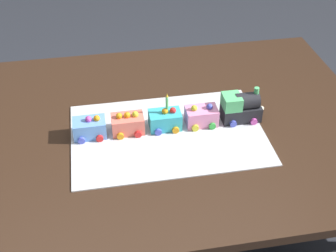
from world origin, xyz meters
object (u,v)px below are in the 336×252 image
object	(u,v)px
dining_table	(161,149)
cake_car_hopper_sky_blue	(90,128)
cake_car_flatbed_turquoise	(165,120)
cake_locomotive	(241,107)
cake_car_gondola_bubblegum	(201,116)
birthday_candle	(167,101)
cake_car_tanker_coral	(128,124)

from	to	relation	value
dining_table	cake_car_hopper_sky_blue	size ratio (longest dim) A/B	14.00
cake_car_flatbed_turquoise	cake_locomotive	bearing A→B (deg)	-180.00
dining_table	cake_car_gondola_bubblegum	bearing A→B (deg)	169.84
cake_car_gondola_bubblegum	birthday_candle	size ratio (longest dim) A/B	1.80
cake_car_tanker_coral	dining_table	bearing A→B (deg)	-167.63
dining_table	cake_car_flatbed_turquoise	xyz separation A→B (m)	(-0.01, 0.02, 0.14)
cake_car_flatbed_turquoise	cake_car_tanker_coral	size ratio (longest dim) A/B	1.00
dining_table	cake_car_tanker_coral	world-z (taller)	cake_car_tanker_coral
cake_car_tanker_coral	birthday_candle	xyz separation A→B (m)	(-0.12, -0.00, 0.07)
cake_car_flatbed_turquoise	cake_car_tanker_coral	bearing A→B (deg)	0.00
dining_table	cake_car_tanker_coral	distance (m)	0.18
birthday_candle	cake_locomotive	bearing A→B (deg)	180.00
dining_table	birthday_candle	bearing A→B (deg)	128.32
cake_locomotive	cake_car_hopper_sky_blue	xyz separation A→B (m)	(0.48, 0.00, -0.02)
birthday_candle	cake_car_hopper_sky_blue	bearing A→B (deg)	0.00
cake_car_gondola_bubblegum	birthday_candle	distance (m)	0.13
dining_table	cake_car_tanker_coral	size ratio (longest dim) A/B	14.00
cake_locomotive	cake_car_flatbed_turquoise	distance (m)	0.25
cake_locomotive	birthday_candle	bearing A→B (deg)	0.00
cake_car_gondola_bubblegum	cake_car_hopper_sky_blue	bearing A→B (deg)	0.00
cake_car_gondola_bubblegum	cake_car_hopper_sky_blue	distance (m)	0.35
cake_car_flatbed_turquoise	cake_car_hopper_sky_blue	bearing A→B (deg)	0.00
cake_car_gondola_bubblegum	cake_car_flatbed_turquoise	xyz separation A→B (m)	(0.12, 0.00, 0.00)
cake_car_gondola_bubblegum	cake_car_hopper_sky_blue	size ratio (longest dim) A/B	1.00
cake_locomotive	cake_car_flatbed_turquoise	xyz separation A→B (m)	(0.25, 0.00, -0.02)
cake_car_gondola_bubblegum	birthday_candle	world-z (taller)	birthday_candle
dining_table	cake_car_gondola_bubblegum	xyz separation A→B (m)	(-0.13, 0.02, 0.14)
cake_car_tanker_coral	cake_car_gondola_bubblegum	bearing A→B (deg)	180.00
cake_locomotive	cake_car_gondola_bubblegum	xyz separation A→B (m)	(0.13, 0.00, -0.02)
dining_table	cake_car_hopper_sky_blue	distance (m)	0.26
cake_locomotive	cake_car_hopper_sky_blue	size ratio (longest dim) A/B	1.40
cake_car_hopper_sky_blue	cake_car_flatbed_turquoise	bearing A→B (deg)	180.00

